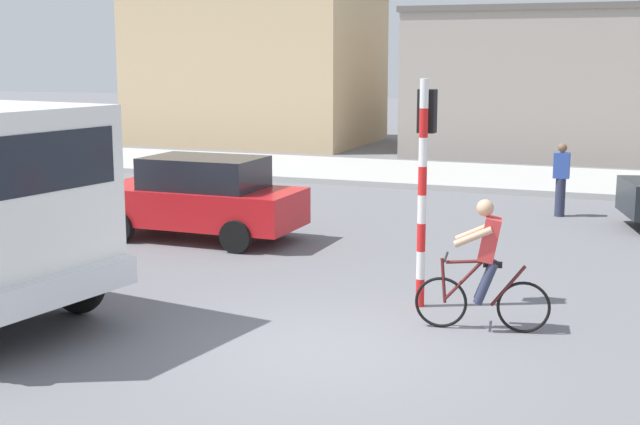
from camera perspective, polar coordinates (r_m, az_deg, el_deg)
The scene contains 8 objects.
ground_plane at distance 10.67m, azimuth 0.08°, elevation -8.95°, with size 120.00×120.00×0.00m, color slate.
sidewalk_far at distance 25.12m, azimuth 12.59°, elevation 2.18°, with size 80.00×5.00×0.16m, color #ADADA8.
cyclist at distance 11.34m, azimuth 10.71°, elevation -3.42°, with size 1.72×0.54×1.72m.
traffic_light_pole at distance 12.16m, azimuth 6.84°, elevation 3.37°, with size 0.24×0.43×3.20m.
car_red_near at distance 16.89m, azimuth -7.88°, elevation 0.99°, with size 4.01×1.90×1.60m.
pedestrian_near_kerb at distance 19.83m, azimuth 15.52°, elevation 2.17°, with size 0.34×0.22×1.62m.
building_corner_left at distance 35.74m, azimuth -4.08°, elevation 9.46°, with size 9.12×6.86×6.02m.
building_mid_block at distance 32.81m, azimuth 14.58°, elevation 8.30°, with size 9.03×7.87×5.12m.
Camera 1 is at (3.60, -9.41, 3.51)m, focal length 48.84 mm.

